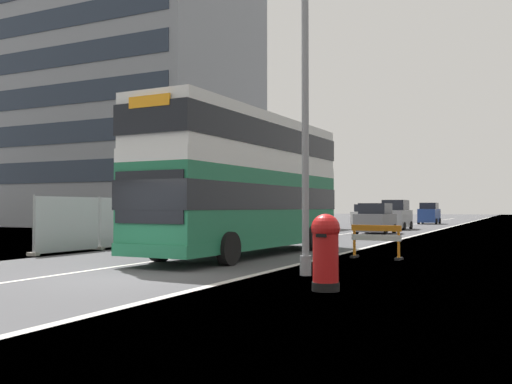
{
  "coord_description": "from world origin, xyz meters",
  "views": [
    {
      "loc": [
        9.06,
        -11.06,
        1.71
      ],
      "look_at": [
        1.33,
        4.97,
        2.2
      ],
      "focal_mm": 39.86,
      "sensor_mm": 36.0,
      "label": 1
    }
  ],
  "objects_px": {
    "red_pillar_postbox": "(326,248)",
    "lamppost_foreground": "(305,114)",
    "double_decker_bus": "(247,181)",
    "car_receding_far": "(366,216)",
    "car_far_side": "(429,214)",
    "roadworks_barrier": "(376,237)",
    "car_oncoming_near": "(376,219)",
    "car_receding_mid": "(396,216)"
  },
  "relations": [
    {
      "from": "lamppost_foreground",
      "to": "car_oncoming_near",
      "type": "xyz_separation_m",
      "value": [
        -3.97,
        23.33,
        -3.15
      ]
    },
    {
      "from": "lamppost_foreground",
      "to": "car_far_side",
      "type": "xyz_separation_m",
      "value": [
        -4.35,
        47.83,
        -3.04
      ]
    },
    {
      "from": "red_pillar_postbox",
      "to": "car_oncoming_near",
      "type": "relative_size",
      "value": 0.38
    },
    {
      "from": "roadworks_barrier",
      "to": "red_pillar_postbox",
      "type": "bearing_deg",
      "value": -83.75
    },
    {
      "from": "lamppost_foreground",
      "to": "double_decker_bus",
      "type": "bearing_deg",
      "value": 130.18
    },
    {
      "from": "lamppost_foreground",
      "to": "car_oncoming_near",
      "type": "distance_m",
      "value": 23.87
    },
    {
      "from": "car_receding_mid",
      "to": "car_far_side",
      "type": "distance_m",
      "value": 16.39
    },
    {
      "from": "car_receding_far",
      "to": "double_decker_bus",
      "type": "bearing_deg",
      "value": -82.4
    },
    {
      "from": "car_receding_mid",
      "to": "red_pillar_postbox",
      "type": "bearing_deg",
      "value": -80.45
    },
    {
      "from": "car_oncoming_near",
      "to": "car_far_side",
      "type": "distance_m",
      "value": 24.5
    },
    {
      "from": "car_oncoming_near",
      "to": "car_receding_far",
      "type": "distance_m",
      "value": 15.76
    },
    {
      "from": "lamppost_foreground",
      "to": "car_receding_far",
      "type": "xyz_separation_m",
      "value": [
        -8.54,
        38.42,
        -3.14
      ]
    },
    {
      "from": "lamppost_foreground",
      "to": "red_pillar_postbox",
      "type": "relative_size",
      "value": 5.46
    },
    {
      "from": "roadworks_barrier",
      "to": "car_oncoming_near",
      "type": "relative_size",
      "value": 0.42
    },
    {
      "from": "car_receding_far",
      "to": "car_far_side",
      "type": "relative_size",
      "value": 1.16
    },
    {
      "from": "car_receding_far",
      "to": "car_receding_mid",
      "type": "bearing_deg",
      "value": -59.11
    },
    {
      "from": "red_pillar_postbox",
      "to": "car_receding_far",
      "type": "bearing_deg",
      "value": 103.6
    },
    {
      "from": "double_decker_bus",
      "to": "car_far_side",
      "type": "bearing_deg",
      "value": 90.4
    },
    {
      "from": "car_oncoming_near",
      "to": "car_receding_mid",
      "type": "bearing_deg",
      "value": 92.81
    },
    {
      "from": "car_oncoming_near",
      "to": "car_receding_mid",
      "type": "height_order",
      "value": "car_receding_mid"
    },
    {
      "from": "lamppost_foreground",
      "to": "car_receding_mid",
      "type": "height_order",
      "value": "lamppost_foreground"
    },
    {
      "from": "red_pillar_postbox",
      "to": "car_far_side",
      "type": "distance_m",
      "value": 50.44
    },
    {
      "from": "car_receding_mid",
      "to": "car_receding_far",
      "type": "height_order",
      "value": "car_receding_mid"
    },
    {
      "from": "car_receding_mid",
      "to": "car_far_side",
      "type": "xyz_separation_m",
      "value": [
        0.01,
        16.39,
        -0.03
      ]
    },
    {
      "from": "roadworks_barrier",
      "to": "car_oncoming_near",
      "type": "height_order",
      "value": "car_oncoming_near"
    },
    {
      "from": "car_oncoming_near",
      "to": "roadworks_barrier",
      "type": "bearing_deg",
      "value": -76.12
    },
    {
      "from": "red_pillar_postbox",
      "to": "car_far_side",
      "type": "xyz_separation_m",
      "value": [
        -5.66,
        50.12,
        0.18
      ]
    },
    {
      "from": "red_pillar_postbox",
      "to": "lamppost_foreground",
      "type": "bearing_deg",
      "value": 119.71
    },
    {
      "from": "car_far_side",
      "to": "red_pillar_postbox",
      "type": "bearing_deg",
      "value": -83.56
    },
    {
      "from": "double_decker_bus",
      "to": "lamppost_foreground",
      "type": "bearing_deg",
      "value": -49.82
    },
    {
      "from": "red_pillar_postbox",
      "to": "car_far_side",
      "type": "relative_size",
      "value": 0.4
    },
    {
      "from": "car_far_side",
      "to": "car_oncoming_near",
      "type": "bearing_deg",
      "value": -89.1
    },
    {
      "from": "double_decker_bus",
      "to": "car_receding_far",
      "type": "xyz_separation_m",
      "value": [
        -4.49,
        33.62,
        -1.7
      ]
    },
    {
      "from": "double_decker_bus",
      "to": "car_receding_far",
      "type": "height_order",
      "value": "double_decker_bus"
    },
    {
      "from": "double_decker_bus",
      "to": "roadworks_barrier",
      "type": "bearing_deg",
      "value": 7.25
    },
    {
      "from": "lamppost_foreground",
      "to": "car_oncoming_near",
      "type": "relative_size",
      "value": 2.07
    },
    {
      "from": "car_receding_far",
      "to": "red_pillar_postbox",
      "type": "bearing_deg",
      "value": -76.4
    },
    {
      "from": "double_decker_bus",
      "to": "red_pillar_postbox",
      "type": "relative_size",
      "value": 7.22
    },
    {
      "from": "double_decker_bus",
      "to": "car_far_side",
      "type": "xyz_separation_m",
      "value": [
        -0.3,
        43.03,
        -1.6
      ]
    },
    {
      "from": "car_far_side",
      "to": "double_decker_bus",
      "type": "bearing_deg",
      "value": -89.6
    },
    {
      "from": "double_decker_bus",
      "to": "roadworks_barrier",
      "type": "relative_size",
      "value": 6.49
    },
    {
      "from": "roadworks_barrier",
      "to": "car_far_side",
      "type": "bearing_deg",
      "value": 96.48
    }
  ]
}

